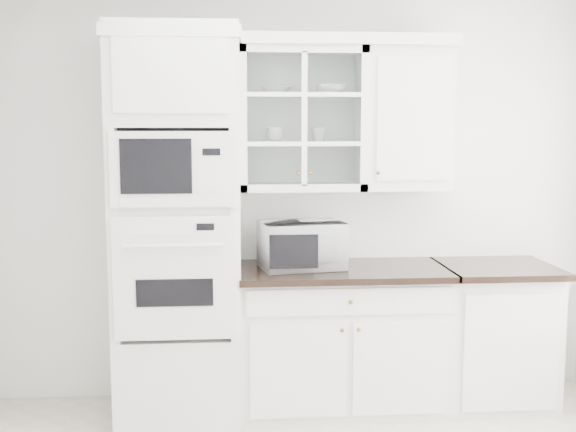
{
  "coord_description": "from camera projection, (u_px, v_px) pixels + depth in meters",
  "views": [
    {
      "loc": [
        -0.43,
        -3.01,
        1.82
      ],
      "look_at": [
        -0.1,
        1.05,
        1.3
      ],
      "focal_mm": 45.0,
      "sensor_mm": 36.0,
      "label": 1
    }
  ],
  "objects": [
    {
      "name": "room_shell",
      "position": [
        319.0,
        133.0,
        3.44
      ],
      "size": [
        4.0,
        3.5,
        2.7
      ],
      "color": "white",
      "rests_on": "ground"
    },
    {
      "name": "base_cabinet_run",
      "position": [
        342.0,
        337.0,
        4.63
      ],
      "size": [
        1.32,
        0.67,
        0.92
      ],
      "color": "white",
      "rests_on": "ground"
    },
    {
      "name": "upper_cabinet_glass",
      "position": [
        302.0,
        119.0,
        4.58
      ],
      "size": [
        0.8,
        0.33,
        0.9
      ],
      "color": "white",
      "rests_on": "room_shell"
    },
    {
      "name": "upper_cabinet_solid",
      "position": [
        406.0,
        119.0,
        4.63
      ],
      "size": [
        0.55,
        0.33,
        0.9
      ],
      "primitive_type": "cube",
      "color": "white",
      "rests_on": "room_shell"
    },
    {
      "name": "oven_column",
      "position": [
        178.0,
        226.0,
        4.43
      ],
      "size": [
        0.76,
        0.68,
        2.4
      ],
      "color": "white",
      "rests_on": "ground"
    },
    {
      "name": "crown_molding",
      "position": [
        285.0,
        41.0,
        4.48
      ],
      "size": [
        2.14,
        0.38,
        0.07
      ],
      "primitive_type": "cube",
      "color": "white",
      "rests_on": "room_shell"
    },
    {
      "name": "cup_a",
      "position": [
        275.0,
        135.0,
        4.56
      ],
      "size": [
        0.14,
        0.14,
        0.09
      ],
      "primitive_type": "imported",
      "rotation": [
        0.0,
        0.0,
        0.28
      ],
      "color": "white",
      "rests_on": "upper_cabinet_glass"
    },
    {
      "name": "extra_base_cabinet",
      "position": [
        493.0,
        333.0,
        4.71
      ],
      "size": [
        0.72,
        0.67,
        0.92
      ],
      "color": "white",
      "rests_on": "ground"
    },
    {
      "name": "bowl_a",
      "position": [
        276.0,
        90.0,
        4.55
      ],
      "size": [
        0.22,
        0.22,
        0.05
      ],
      "primitive_type": "imported",
      "rotation": [
        0.0,
        0.0,
        -0.21
      ],
      "color": "white",
      "rests_on": "upper_cabinet_glass"
    },
    {
      "name": "cup_b",
      "position": [
        319.0,
        134.0,
        4.59
      ],
      "size": [
        0.1,
        0.1,
        0.09
      ],
      "primitive_type": "imported",
      "rotation": [
        0.0,
        0.0,
        -0.08
      ],
      "color": "white",
      "rests_on": "upper_cabinet_glass"
    },
    {
      "name": "countertop_microwave",
      "position": [
        301.0,
        245.0,
        4.54
      ],
      "size": [
        0.57,
        0.5,
        0.29
      ],
      "primitive_type": "imported",
      "rotation": [
        0.0,
        0.0,
        3.32
      ],
      "color": "white",
      "rests_on": "base_cabinet_run"
    },
    {
      "name": "bowl_b",
      "position": [
        331.0,
        89.0,
        4.56
      ],
      "size": [
        0.22,
        0.22,
        0.06
      ],
      "primitive_type": "imported",
      "rotation": [
        0.0,
        0.0,
        -0.2
      ],
      "color": "white",
      "rests_on": "upper_cabinet_glass"
    }
  ]
}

